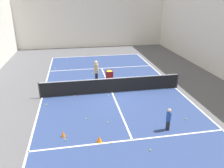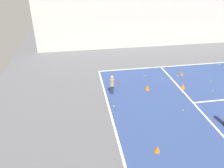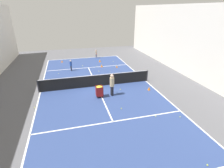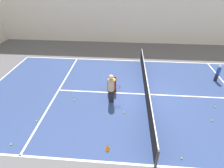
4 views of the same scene
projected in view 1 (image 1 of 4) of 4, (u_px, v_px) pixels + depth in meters
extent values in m
plane|color=#5B5B60|center=(112.00, 93.00, 15.46)|extent=(33.19, 33.19, 0.00)
cube|color=navy|center=(112.00, 93.00, 15.46)|extent=(9.58, 20.11, 0.00)
cube|color=white|center=(96.00, 56.00, 24.61)|extent=(9.58, 0.10, 0.00)
cube|color=white|center=(42.00, 98.00, 14.68)|extent=(0.10, 20.11, 0.00)
cube|color=white|center=(175.00, 88.00, 16.24)|extent=(0.10, 20.11, 0.00)
cube|color=white|center=(132.00, 140.00, 10.43)|extent=(9.58, 0.10, 0.00)
cube|color=white|center=(102.00, 68.00, 20.50)|extent=(9.58, 0.10, 0.00)
cube|color=white|center=(112.00, 92.00, 15.46)|extent=(0.10, 11.06, 0.00)
cube|color=silver|center=(92.00, 20.00, 27.50)|extent=(18.66, 0.15, 6.86)
cylinder|color=#2D2D33|center=(39.00, 90.00, 14.46)|extent=(0.10, 0.10, 1.09)
cylinder|color=#2D2D33|center=(177.00, 81.00, 16.05)|extent=(0.10, 0.10, 1.09)
cube|color=black|center=(112.00, 86.00, 15.26)|extent=(9.68, 0.03, 1.02)
cube|color=white|center=(112.00, 78.00, 15.06)|extent=(9.68, 0.04, 0.05)
cube|color=black|center=(96.00, 78.00, 17.04)|extent=(0.19, 0.30, 0.81)
cylinder|color=tan|center=(96.00, 69.00, 16.74)|extent=(0.38, 0.38, 0.72)
sphere|color=beige|center=(96.00, 62.00, 16.56)|extent=(0.27, 0.27, 0.27)
torus|color=#2D478C|center=(98.00, 72.00, 16.50)|extent=(0.04, 0.28, 0.28)
cube|color=black|center=(168.00, 125.00, 11.13)|extent=(0.13, 0.20, 0.55)
cylinder|color=#234799|center=(169.00, 116.00, 10.93)|extent=(0.25, 0.25, 0.49)
sphere|color=beige|center=(169.00, 110.00, 10.80)|extent=(0.18, 0.18, 0.18)
cube|color=maroon|center=(109.00, 80.00, 17.34)|extent=(0.54, 0.50, 0.02)
cube|color=maroon|center=(110.00, 76.00, 16.97)|extent=(0.54, 0.02, 0.78)
cube|color=maroon|center=(109.00, 74.00, 17.41)|extent=(0.54, 0.02, 0.78)
cube|color=maroon|center=(106.00, 76.00, 17.14)|extent=(0.02, 0.50, 0.78)
cube|color=maroon|center=(113.00, 75.00, 17.23)|extent=(0.02, 0.50, 0.78)
ellipsoid|color=yellow|center=(109.00, 71.00, 17.06)|extent=(0.50, 0.46, 0.16)
cylinder|color=black|center=(107.00, 82.00, 17.17)|extent=(0.05, 0.05, 0.14)
cylinder|color=black|center=(112.00, 81.00, 17.23)|extent=(0.05, 0.05, 0.14)
cylinder|color=black|center=(107.00, 80.00, 17.49)|extent=(0.05, 0.05, 0.14)
cylinder|color=black|center=(111.00, 80.00, 17.55)|extent=(0.05, 0.05, 0.14)
cone|color=orange|center=(99.00, 139.00, 10.24)|extent=(0.27, 0.27, 0.32)
cone|color=orange|center=(53.00, 84.00, 16.48)|extent=(0.23, 0.23, 0.31)
cone|color=orange|center=(63.00, 134.00, 10.62)|extent=(0.20, 0.20, 0.33)
sphere|color=yellow|center=(93.00, 73.00, 19.15)|extent=(0.07, 0.07, 0.07)
sphere|color=yellow|center=(65.00, 140.00, 10.40)|extent=(0.07, 0.07, 0.07)
sphere|color=yellow|center=(67.00, 58.00, 23.84)|extent=(0.07, 0.07, 0.07)
sphere|color=yellow|center=(55.00, 68.00, 20.39)|extent=(0.07, 0.07, 0.07)
sphere|color=yellow|center=(108.00, 95.00, 14.96)|extent=(0.07, 0.07, 0.07)
sphere|color=yellow|center=(71.00, 69.00, 20.19)|extent=(0.07, 0.07, 0.07)
sphere|color=yellow|center=(164.00, 76.00, 18.55)|extent=(0.07, 0.07, 0.07)
sphere|color=yellow|center=(86.00, 119.00, 12.16)|extent=(0.07, 0.07, 0.07)
sphere|color=yellow|center=(186.00, 119.00, 12.10)|extent=(0.07, 0.07, 0.07)
sphere|color=yellow|center=(74.00, 96.00, 14.85)|extent=(0.07, 0.07, 0.07)
sphere|color=yellow|center=(111.00, 143.00, 10.17)|extent=(0.07, 0.07, 0.07)
sphere|color=yellow|center=(85.00, 87.00, 16.29)|extent=(0.07, 0.07, 0.07)
sphere|color=yellow|center=(150.00, 150.00, 9.70)|extent=(0.07, 0.07, 0.07)
sphere|color=yellow|center=(107.00, 122.00, 11.81)|extent=(0.07, 0.07, 0.07)
sphere|color=yellow|center=(47.00, 105.00, 13.71)|extent=(0.07, 0.07, 0.07)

